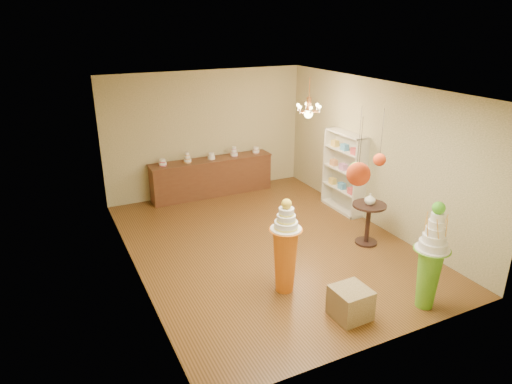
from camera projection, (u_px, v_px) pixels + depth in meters
name	position (u px, v px, depth m)	size (l,w,h in m)	color
floor	(267.00, 244.00, 8.89)	(6.50, 6.50, 0.00)	brown
ceiling	(269.00, 88.00, 7.81)	(6.50, 6.50, 0.00)	silver
wall_back	(206.00, 133.00, 11.07)	(5.00, 0.04, 3.00)	tan
wall_front	(389.00, 246.00, 5.62)	(5.00, 0.04, 3.00)	tan
wall_left	(130.00, 193.00, 7.32)	(0.04, 6.50, 3.00)	tan
wall_right	(376.00, 154.00, 9.37)	(0.04, 6.50, 3.00)	tan
pedestal_green	(430.00, 265.00, 6.74)	(0.63, 0.63, 1.72)	#5FA925
pedestal_orange	(285.00, 253.00, 7.17)	(0.62, 0.62, 1.59)	orange
burlap_riser	(350.00, 303.00, 6.67)	(0.51, 0.51, 0.47)	#90784F
sideboard	(212.00, 176.00, 11.21)	(3.04, 0.54, 1.16)	#532D1A
shelving_unit	(344.00, 172.00, 10.19)	(0.33, 1.20, 1.80)	beige
round_table	(368.00, 218.00, 8.74)	(0.82, 0.82, 0.82)	black
vase	(370.00, 199.00, 8.60)	(0.21, 0.21, 0.22)	beige
pom_red_left	(358.00, 174.00, 5.85)	(0.31, 0.31, 0.90)	#3C332B
pom_green_mid	(357.00, 171.00, 6.60)	(0.26, 0.26, 1.07)	#3C332B
pom_red_right	(380.00, 160.00, 6.36)	(0.18, 0.18, 0.81)	#3C332B
chandelier	(308.00, 111.00, 9.48)	(0.63, 0.63, 0.85)	#D7834C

